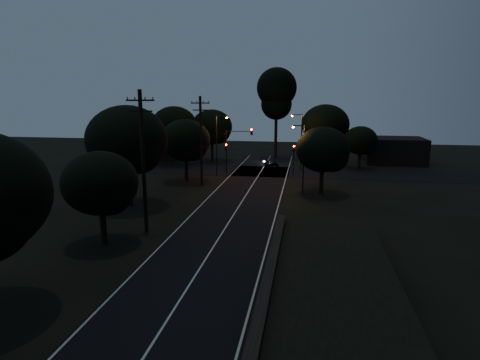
% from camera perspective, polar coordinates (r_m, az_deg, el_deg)
% --- Properties ---
extents(ground, '(160.00, 160.00, 0.00)m').
position_cam_1_polar(ground, '(18.32, -13.70, -23.60)').
color(ground, black).
extents(road_surface, '(60.00, 70.00, 0.03)m').
position_cam_1_polar(road_surface, '(46.36, 1.46, -1.22)').
color(road_surface, black).
rests_on(road_surface, ground).
extents(retaining_wall, '(6.93, 26.00, 1.60)m').
position_cam_1_polar(retaining_wall, '(19.38, 13.11, -19.23)').
color(retaining_wall, black).
rests_on(retaining_wall, ground).
extents(utility_pole_mid, '(2.20, 0.30, 11.00)m').
position_cam_1_polar(utility_pole_mid, '(31.49, -13.62, 2.81)').
color(utility_pole_mid, black).
rests_on(utility_pole_mid, ground).
extents(utility_pole_far, '(2.20, 0.30, 10.50)m').
position_cam_1_polar(utility_pole_far, '(47.49, -5.58, 5.75)').
color(utility_pole_far, black).
rests_on(utility_pole_far, ground).
extents(tree_left_b, '(5.32, 5.32, 6.76)m').
position_cam_1_polar(tree_left_b, '(29.77, -19.03, -0.68)').
color(tree_left_b, black).
rests_on(tree_left_b, ground).
extents(tree_left_c, '(7.68, 7.68, 9.71)m').
position_cam_1_polar(tree_left_c, '(39.33, -15.47, 5.26)').
color(tree_left_c, black).
rests_on(tree_left_c, ground).
extents(tree_left_d, '(6.10, 6.10, 7.73)m').
position_cam_1_polar(tree_left_d, '(49.96, -7.55, 5.46)').
color(tree_left_d, black).
rests_on(tree_left_d, ground).
extents(tree_far_nw, '(6.62, 6.62, 8.39)m').
position_cam_1_polar(tree_far_nw, '(65.42, -3.85, 7.41)').
color(tree_far_nw, black).
rests_on(tree_far_nw, ground).
extents(tree_far_w, '(7.05, 7.05, 8.98)m').
position_cam_1_polar(tree_far_w, '(62.91, -9.17, 7.48)').
color(tree_far_w, black).
rests_on(tree_far_w, ground).
extents(tree_far_ne, '(7.32, 7.32, 9.26)m').
position_cam_1_polar(tree_far_ne, '(63.67, 12.27, 7.55)').
color(tree_far_ne, black).
rests_on(tree_far_ne, ground).
extents(tree_far_e, '(4.89, 4.89, 6.20)m').
position_cam_1_polar(tree_far_e, '(61.34, 16.91, 5.29)').
color(tree_far_e, black).
rests_on(tree_far_e, ground).
extents(tree_right_a, '(5.76, 5.76, 7.33)m').
position_cam_1_polar(tree_right_a, '(43.89, 11.95, 4.08)').
color(tree_right_a, black).
rests_on(tree_right_a, ground).
extents(tall_pine, '(6.68, 6.68, 15.17)m').
position_cam_1_polar(tall_pine, '(68.79, 5.22, 12.20)').
color(tall_pine, black).
rests_on(tall_pine, ground).
extents(building_left, '(10.00, 8.00, 4.40)m').
position_cam_1_polar(building_left, '(71.16, -12.29, 4.91)').
color(building_left, black).
rests_on(building_left, ground).
extents(building_right, '(9.00, 7.00, 4.00)m').
position_cam_1_polar(building_right, '(68.51, 21.03, 3.96)').
color(building_right, black).
rests_on(building_right, ground).
extents(signal_left, '(0.28, 0.35, 4.10)m').
position_cam_1_polar(signal_left, '(55.21, -1.96, 3.88)').
color(signal_left, black).
rests_on(signal_left, ground).
extents(signal_right, '(0.28, 0.35, 4.10)m').
position_cam_1_polar(signal_right, '(54.15, 7.64, 3.63)').
color(signal_right, black).
rests_on(signal_right, ground).
extents(signal_mast, '(3.70, 0.35, 6.25)m').
position_cam_1_polar(signal_mast, '(54.72, -0.24, 5.41)').
color(signal_mast, black).
rests_on(signal_mast, ground).
extents(streetlight_a, '(1.66, 0.26, 8.00)m').
position_cam_1_polar(streetlight_a, '(53.21, -3.16, 5.52)').
color(streetlight_a, black).
rests_on(streetlight_a, ground).
extents(streetlight_b, '(1.66, 0.26, 8.00)m').
position_cam_1_polar(streetlight_b, '(57.89, 8.54, 5.93)').
color(streetlight_b, black).
rests_on(streetlight_b, ground).
extents(streetlight_c, '(1.46, 0.26, 7.50)m').
position_cam_1_polar(streetlight_c, '(44.02, 8.83, 3.69)').
color(streetlight_c, black).
rests_on(streetlight_c, ground).
extents(car, '(2.71, 3.73, 1.18)m').
position_cam_1_polar(car, '(60.63, 4.47, 2.43)').
color(car, black).
rests_on(car, ground).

